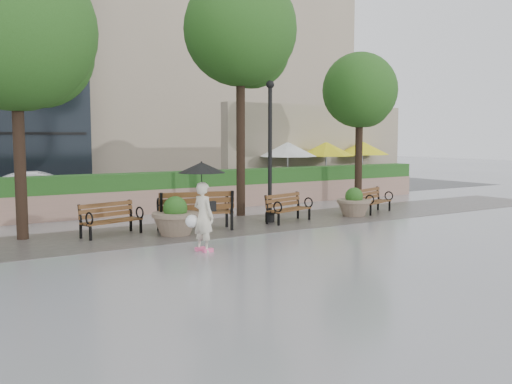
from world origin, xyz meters
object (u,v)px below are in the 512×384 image
lamppost (270,160)px  car_right (41,189)px  bench_4 (374,206)px  pedestrian (202,198)px  planter_left (175,220)px  bench_2 (195,219)px  planter_right (354,205)px  bench_1 (111,226)px  bench_3 (288,214)px

lamppost → car_right: bearing=122.4°
bench_4 → car_right: (-8.99, 7.80, 0.40)m
bench_4 → pedestrian: size_ratio=0.82×
planter_left → car_right: bearing=100.7°
bench_4 → car_right: bearing=119.3°
lamppost → pedestrian: size_ratio=2.12×
bench_2 → lamppost: lamppost is taller
planter_right → pedestrian: size_ratio=0.56×
planter_right → lamppost: (-3.02, 0.36, 1.48)m
bench_1 → bench_2: 2.23m
bench_2 → bench_4: bearing=-164.4°
bench_1 → planter_right: planter_right is taller
car_right → bench_4: bearing=-118.3°
bench_3 → lamppost: 1.69m
bench_3 → planter_right: (2.53, -0.08, 0.11)m
bench_2 → bench_3: 3.04m
planter_left → lamppost: bearing=9.0°
bench_1 → pedestrian: bearing=-85.7°
lamppost → car_right: size_ratio=1.07×
bench_4 → car_right: size_ratio=0.42×
bench_4 → planter_right: planter_right is taller
planter_right → bench_3: bearing=178.2°
bench_4 → lamppost: bearing=158.2°
bench_3 → bench_2: bearing=161.8°
planter_left → bench_2: bearing=26.4°
bench_4 → planter_right: 1.14m
bench_3 → planter_right: planter_right is taller
bench_1 → bench_2: bearing=-25.9°
bench_2 → bench_3: bearing=-166.9°
bench_2 → car_right: car_right is taller
car_right → pedestrian: size_ratio=1.97×
bench_2 → lamppost: size_ratio=0.51×
planter_left → planter_right: 6.33m
bench_3 → bench_4: size_ratio=1.02×
bench_3 → pedestrian: 4.93m
lamppost → car_right: (-4.86, 7.65, -1.20)m
bench_2 → bench_4: bench_2 is taller
bench_3 → car_right: (-5.34, 7.93, 0.39)m
car_right → pedestrian: (1.19, -10.41, 0.56)m
bench_1 → bench_4: bearing=-17.8°
bench_1 → bench_2: size_ratio=0.79×
bench_1 → planter_left: planter_left is taller
planter_left → car_right: 8.33m
lamppost → pedestrian: bearing=-143.2°
bench_1 → bench_3: bearing=-21.1°
bench_1 → bench_4: (8.87, -0.42, -0.01)m
planter_right → car_right: 11.24m
bench_4 → lamppost: (-4.13, 0.15, 1.60)m
planter_left → pedestrian: 2.40m
planter_left → bench_1: bearing=151.0°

